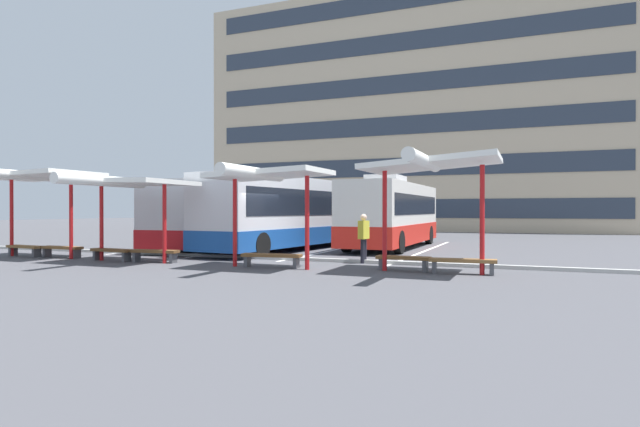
% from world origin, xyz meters
% --- Properties ---
extents(ground_plane, '(160.00, 160.00, 0.00)m').
position_xyz_m(ground_plane, '(0.00, 0.00, 0.00)').
color(ground_plane, '#47474C').
extents(terminal_building, '(38.55, 15.64, 24.62)m').
position_xyz_m(terminal_building, '(0.02, 34.75, 10.94)').
color(terminal_building, '#C6B293').
rests_on(terminal_building, ground).
extents(coach_bus_0, '(3.45, 11.16, 3.51)m').
position_xyz_m(coach_bus_0, '(-3.81, 4.60, 1.62)').
color(coach_bus_0, silver).
rests_on(coach_bus_0, ground).
extents(coach_bus_1, '(3.76, 12.38, 3.69)m').
position_xyz_m(coach_bus_1, '(-0.01, 4.68, 1.71)').
color(coach_bus_1, silver).
rests_on(coach_bus_1, ground).
extents(coach_bus_2, '(2.66, 10.29, 3.50)m').
position_xyz_m(coach_bus_2, '(4.17, 7.41, 1.60)').
color(coach_bus_2, silver).
rests_on(coach_bus_2, ground).
extents(lane_stripe_0, '(0.16, 14.00, 0.01)m').
position_xyz_m(lane_stripe_0, '(-6.05, 6.01, 0.00)').
color(lane_stripe_0, white).
rests_on(lane_stripe_0, ground).
extents(lane_stripe_1, '(0.16, 14.00, 0.01)m').
position_xyz_m(lane_stripe_1, '(-2.02, 6.01, 0.00)').
color(lane_stripe_1, white).
rests_on(lane_stripe_1, ground).
extents(lane_stripe_2, '(0.16, 14.00, 0.01)m').
position_xyz_m(lane_stripe_2, '(2.02, 6.01, 0.00)').
color(lane_stripe_2, white).
rests_on(lane_stripe_2, ground).
extents(lane_stripe_3, '(0.16, 14.00, 0.01)m').
position_xyz_m(lane_stripe_3, '(6.05, 6.01, 0.00)').
color(lane_stripe_3, white).
rests_on(lane_stripe_3, ground).
extents(waiting_shelter_0, '(4.24, 4.83, 3.38)m').
position_xyz_m(waiting_shelter_0, '(-7.41, -3.24, 3.14)').
color(waiting_shelter_0, red).
rests_on(waiting_shelter_0, ground).
extents(bench_0, '(1.81, 0.56, 0.45)m').
position_xyz_m(bench_0, '(-8.31, -2.96, 0.34)').
color(bench_0, brown).
rests_on(bench_0, ground).
extents(bench_1, '(1.87, 0.43, 0.45)m').
position_xyz_m(bench_1, '(-6.51, -2.78, 0.34)').
color(bench_1, brown).
rests_on(bench_1, ground).
extents(waiting_shelter_1, '(3.88, 4.85, 3.03)m').
position_xyz_m(waiting_shelter_1, '(-2.82, -3.26, 2.81)').
color(waiting_shelter_1, red).
rests_on(waiting_shelter_1, ground).
extents(bench_2, '(1.81, 0.56, 0.45)m').
position_xyz_m(bench_2, '(-3.72, -3.04, 0.34)').
color(bench_2, brown).
rests_on(bench_2, ground).
extents(bench_3, '(1.85, 0.58, 0.45)m').
position_xyz_m(bench_3, '(-1.92, -2.86, 0.34)').
color(bench_3, brown).
rests_on(bench_3, ground).
extents(waiting_shelter_2, '(3.62, 4.17, 3.18)m').
position_xyz_m(waiting_shelter_2, '(2.72, -3.14, 2.93)').
color(waiting_shelter_2, red).
rests_on(waiting_shelter_2, ground).
extents(bench_4, '(2.02, 0.65, 0.45)m').
position_xyz_m(bench_4, '(2.72, -2.78, 0.34)').
color(bench_4, brown).
rests_on(bench_4, ground).
extents(waiting_shelter_3, '(3.89, 4.68, 3.47)m').
position_xyz_m(waiting_shelter_3, '(7.79, -2.47, 3.16)').
color(waiting_shelter_3, red).
rests_on(waiting_shelter_3, ground).
extents(bench_5, '(1.68, 0.47, 0.45)m').
position_xyz_m(bench_5, '(6.89, -2.02, 0.34)').
color(bench_5, brown).
rests_on(bench_5, ground).
extents(bench_6, '(1.94, 0.58, 0.45)m').
position_xyz_m(bench_6, '(8.69, -2.22, 0.34)').
color(bench_6, brown).
rests_on(bench_6, ground).
extents(platform_kerb, '(44.00, 0.24, 0.12)m').
position_xyz_m(platform_kerb, '(0.00, -0.30, 0.06)').
color(platform_kerb, '#ADADA8').
rests_on(platform_kerb, ground).
extents(waiting_passenger_0, '(0.29, 0.52, 1.73)m').
position_xyz_m(waiting_passenger_0, '(5.08, -0.31, 1.01)').
color(waiting_passenger_0, black).
rests_on(waiting_passenger_0, ground).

